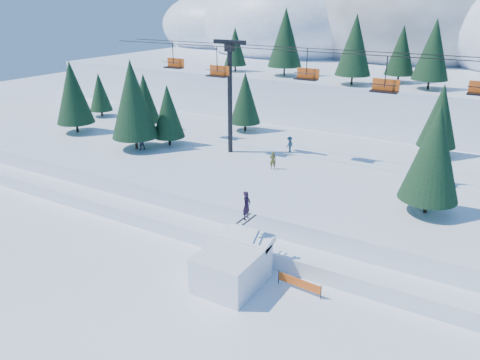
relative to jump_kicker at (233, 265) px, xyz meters
The scene contains 10 objects.
ground 2.81m from the jump_kicker, 109.12° to the right, with size 160.00×160.00×0.00m, color white.
mid_shelf 15.65m from the jump_kicker, 93.02° to the left, with size 70.00×22.00×2.50m, color white.
berm 5.73m from the jump_kicker, 98.33° to the left, with size 70.00×6.00×1.10m, color white.
mountain_ridge 71.73m from the jump_kicker, 94.75° to the left, with size 119.00×60.01×26.46m.
jump_kicker is the anchor object (origin of this frame).
chairlift 17.65m from the jump_kicker, 86.51° to the left, with size 46.00×3.21×10.28m.
conifer_stand 17.23m from the jump_kicker, 80.48° to the left, with size 63.24×17.24×9.48m.
distant_skiers 15.01m from the jump_kicker, 96.64° to the left, with size 34.30×7.65×1.88m.
banner_near 4.06m from the jump_kicker, 19.29° to the left, with size 2.85×0.28×0.90m.
banner_far 9.59m from the jump_kicker, 25.74° to the left, with size 2.83×0.45×0.90m.
Camera 1 is at (13.53, -18.19, 16.09)m, focal length 35.00 mm.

